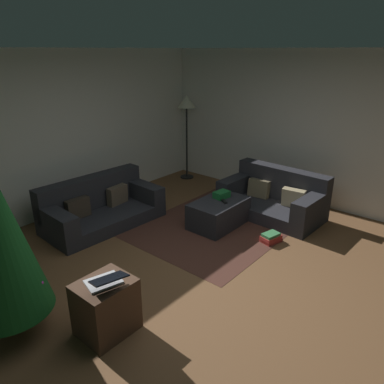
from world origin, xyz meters
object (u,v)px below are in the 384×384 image
at_px(side_table, 106,307).
at_px(tv_remote, 224,201).
at_px(couch_left, 100,207).
at_px(couch_right, 274,198).
at_px(ottoman, 219,213).
at_px(laptop, 105,281).
at_px(gift_box, 222,195).
at_px(book_stack, 271,238).
at_px(corner_lamp, 187,108).

bearing_deg(side_table, tv_remote, 10.28).
bearing_deg(couch_left, couch_right, 139.86).
bearing_deg(side_table, ottoman, 12.12).
distance_m(couch_right, laptop, 3.56).
bearing_deg(laptop, gift_box, 13.55).
bearing_deg(side_table, couch_left, 54.69).
xyz_separation_m(couch_right, book_stack, (-0.91, -0.45, -0.22)).
bearing_deg(ottoman, couch_left, 127.22).
height_order(couch_right, ottoman, couch_right).
relative_size(couch_left, corner_lamp, 1.07).
bearing_deg(tv_remote, book_stack, -54.90).
height_order(couch_right, gift_box, couch_right).
height_order(book_stack, corner_lamp, corner_lamp).
bearing_deg(side_table, laptop, -105.06).
bearing_deg(book_stack, laptop, 173.75).
bearing_deg(tv_remote, laptop, -135.59).
distance_m(couch_left, laptop, 2.57).
relative_size(ottoman, corner_lamp, 0.53).
relative_size(couch_right, ottoman, 1.80).
bearing_deg(gift_box, couch_right, -30.97).
bearing_deg(couch_right, couch_left, 49.71).
bearing_deg(couch_right, laptop, 95.14).
bearing_deg(gift_box, tv_remote, -131.73).
bearing_deg(tv_remote, gift_box, 81.29).
height_order(couch_left, couch_right, couch_right).
relative_size(side_table, corner_lamp, 0.32).
relative_size(book_stack, corner_lamp, 0.19).
relative_size(side_table, laptop, 1.23).
height_order(gift_box, corner_lamp, corner_lamp).
relative_size(gift_box, corner_lamp, 0.14).
distance_m(couch_left, gift_box, 1.92).
xyz_separation_m(gift_box, book_stack, (-0.09, -0.94, -0.40)).
relative_size(couch_left, ottoman, 2.00).
distance_m(couch_left, couch_right, 2.84).
distance_m(book_stack, corner_lamp, 3.42).
height_order(couch_left, laptop, laptop).
distance_m(couch_right, ottoman, 1.06).
distance_m(couch_left, tv_remote, 1.95).
bearing_deg(book_stack, ottoman, 93.03).
bearing_deg(corner_lamp, couch_left, -171.01).
height_order(side_table, book_stack, side_table).
bearing_deg(couch_left, tv_remote, 128.82).
bearing_deg(ottoman, gift_box, 19.79).
bearing_deg(laptop, couch_left, 55.13).
bearing_deg(side_table, corner_lamp, 31.38).
height_order(ottoman, gift_box, gift_box).
bearing_deg(laptop, couch_right, 2.64).
height_order(gift_box, book_stack, gift_box).
xyz_separation_m(ottoman, gift_box, (0.14, 0.05, 0.26)).
xyz_separation_m(couch_right, corner_lamp, (0.48, 2.33, 1.19)).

